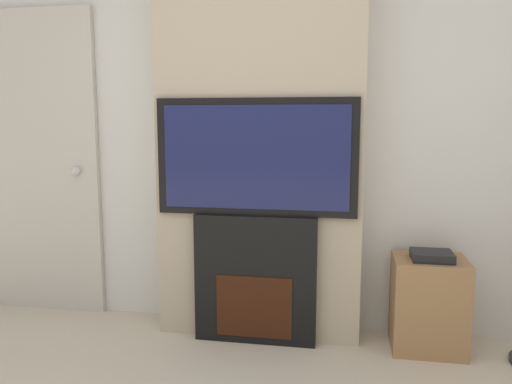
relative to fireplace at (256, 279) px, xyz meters
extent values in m
cube|color=silver|center=(0.00, 0.31, 0.96)|extent=(6.00, 0.06, 2.70)
cube|color=tan|center=(0.00, 0.14, 0.96)|extent=(1.24, 0.28, 2.70)
cube|color=black|center=(0.00, 0.00, 0.00)|extent=(0.73, 0.14, 0.78)
cube|color=#33160A|center=(0.00, -0.07, -0.15)|extent=(0.45, 0.01, 0.37)
cube|color=black|center=(0.00, 0.00, 0.73)|extent=(1.18, 0.06, 0.68)
cube|color=#191E4C|center=(0.00, -0.03, 0.73)|extent=(1.09, 0.01, 0.60)
cube|color=#997047|center=(1.01, 0.06, -0.11)|extent=(0.41, 0.35, 0.54)
cube|color=black|center=(1.01, 0.03, 0.18)|extent=(0.23, 0.19, 0.05)
cube|color=#BCB7AD|center=(-1.60, 0.26, 0.65)|extent=(0.94, 0.04, 2.07)
sphere|color=silver|center=(-1.27, 0.22, 0.61)|extent=(0.06, 0.06, 0.06)
camera|label=1|loc=(0.51, -2.86, 0.94)|focal=35.00mm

